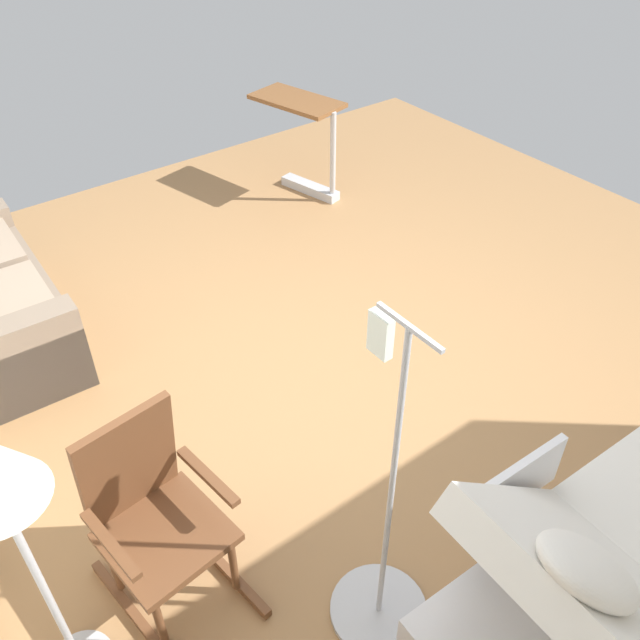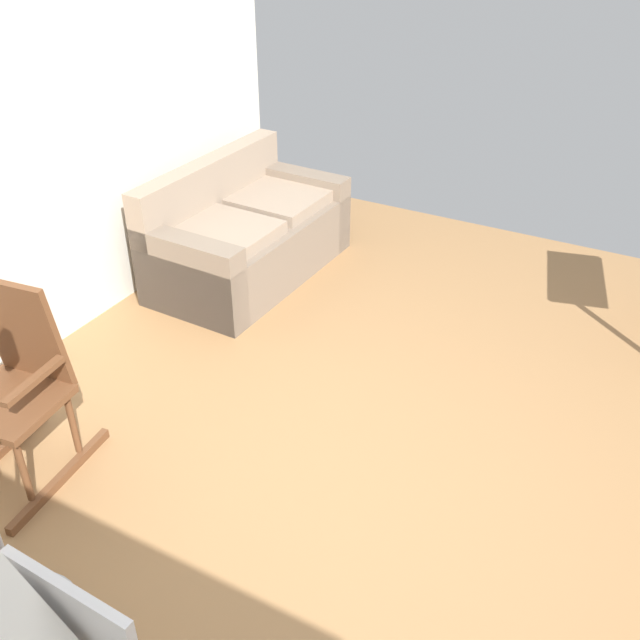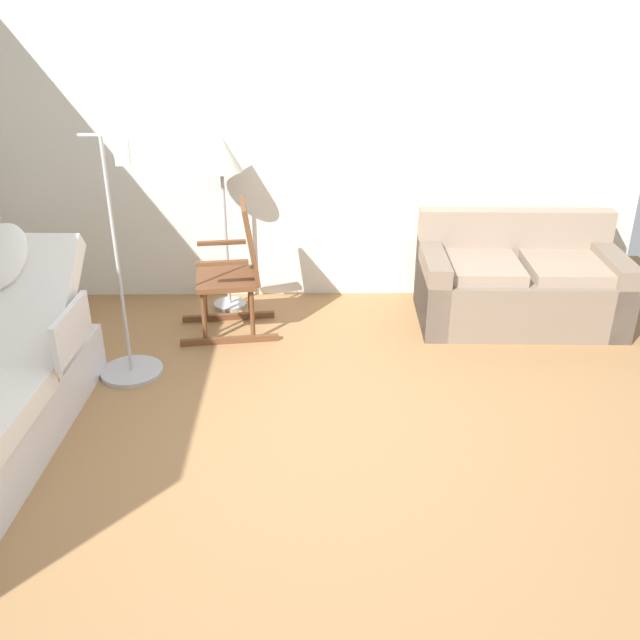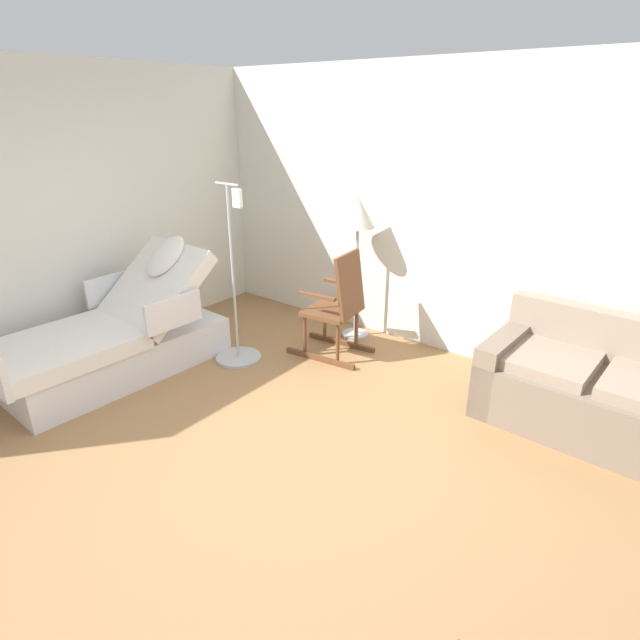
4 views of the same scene
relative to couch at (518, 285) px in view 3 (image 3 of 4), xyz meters
name	(u,v)px [view 3 (image 3 of 4)]	position (x,y,z in m)	size (l,w,h in m)	color
ground_plane	(319,455)	(-1.65, -1.84, -0.31)	(6.70, 6.70, 0.00)	#9E7247
back_wall	(315,141)	(-1.65, 0.63, 1.04)	(5.56, 0.10, 2.70)	silver
couch	(518,285)	(0.00, 0.00, 0.00)	(1.63, 0.90, 0.85)	#7D6C5C
rocking_chair	(236,272)	(-2.28, -0.17, 0.20)	(0.81, 0.56, 1.05)	brown
floor_lamp	(221,165)	(-2.40, 0.31, 0.92)	(0.34, 0.34, 1.48)	#B2B5BA
iv_pole	(129,342)	(-2.97, -0.85, -0.06)	(0.44, 0.44, 1.69)	#B2B5BA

